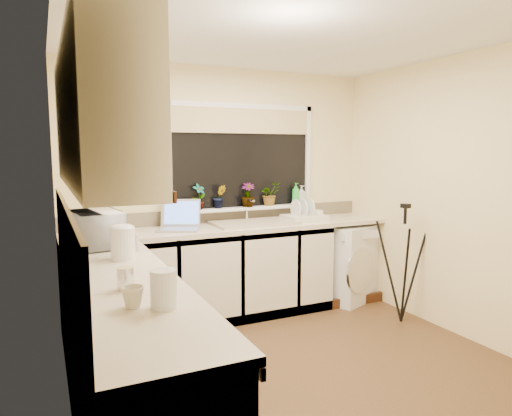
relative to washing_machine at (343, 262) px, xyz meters
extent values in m
plane|color=brown|center=(-1.26, -1.16, -0.41)|extent=(3.20, 3.20, 0.00)
plane|color=white|center=(-1.26, -1.16, 2.04)|extent=(3.20, 3.20, 0.00)
plane|color=#F8E1A5|center=(-1.26, 0.34, 0.81)|extent=(3.20, 0.00, 3.20)
plane|color=#F8E1A5|center=(-1.26, -2.66, 0.81)|extent=(3.20, 0.00, 3.20)
plane|color=#F8E1A5|center=(-2.86, -1.16, 0.81)|extent=(0.00, 3.00, 3.00)
plane|color=#F8E1A5|center=(0.34, -1.16, 0.81)|extent=(0.00, 3.00, 3.00)
cube|color=silver|center=(-1.58, 0.04, 0.02)|extent=(2.55, 0.60, 0.86)
cube|color=silver|center=(-2.56, -1.46, 0.02)|extent=(0.54, 2.40, 0.86)
cube|color=beige|center=(-1.26, 0.04, 0.47)|extent=(3.20, 0.60, 0.04)
cube|color=beige|center=(-2.56, -1.46, 0.47)|extent=(0.60, 2.40, 0.04)
cube|color=silver|center=(-2.70, -1.61, 1.39)|extent=(0.28, 1.90, 0.70)
cube|color=beige|center=(-2.85, -1.46, 0.71)|extent=(0.02, 2.40, 0.45)
cube|color=beige|center=(-1.26, 0.33, 0.56)|extent=(3.20, 0.02, 0.14)
cube|color=black|center=(-1.06, 0.33, 1.14)|extent=(1.50, 0.02, 1.00)
cube|color=tan|center=(-1.06, 0.30, 1.51)|extent=(1.50, 0.02, 0.25)
cube|color=white|center=(-1.06, 0.27, 0.62)|extent=(1.60, 0.14, 0.03)
cube|color=tan|center=(-1.06, 0.04, 0.50)|extent=(0.82, 0.46, 0.03)
cylinder|color=silver|center=(-1.06, 0.22, 0.61)|extent=(0.03, 0.03, 0.24)
cube|color=white|center=(0.00, 0.00, 0.00)|extent=(0.75, 0.74, 0.83)
cube|color=#9A9AA1|center=(-1.84, 0.00, 0.50)|extent=(0.45, 0.40, 0.02)
cube|color=#5278E0|center=(-1.77, 0.16, 0.63)|extent=(0.37, 0.24, 0.25)
cylinder|color=white|center=(-2.48, -0.94, 0.59)|extent=(0.16, 0.16, 0.21)
cube|color=beige|center=(-0.50, 0.01, 0.52)|extent=(0.43, 0.33, 0.06)
cylinder|color=silver|center=(-2.46, -2.00, 0.58)|extent=(0.12, 0.12, 0.18)
cylinder|color=silver|center=(-2.58, -1.64, 0.55)|extent=(0.09, 0.09, 0.12)
imported|color=white|center=(-2.59, -0.43, 0.62)|extent=(0.40, 0.53, 0.27)
imported|color=#999999|center=(-1.56, 0.24, 0.76)|extent=(0.16, 0.13, 0.26)
imported|color=#999999|center=(-1.34, 0.26, 0.75)|extent=(0.14, 0.12, 0.23)
imported|color=#999999|center=(-1.03, 0.24, 0.76)|extent=(0.18, 0.18, 0.25)
imported|color=#999999|center=(-0.77, 0.27, 0.76)|extent=(0.24, 0.22, 0.24)
imported|color=green|center=(-0.45, 0.26, 0.75)|extent=(0.09, 0.09, 0.23)
imported|color=#999999|center=(-0.38, 0.26, 0.73)|extent=(0.12, 0.12, 0.20)
imported|color=white|center=(-0.30, 0.06, 0.53)|extent=(0.16, 0.16, 0.10)
imported|color=beige|center=(-2.59, -1.94, 0.54)|extent=(0.13, 0.13, 0.10)
camera|label=1|loc=(-2.95, -4.05, 1.21)|focal=32.26mm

